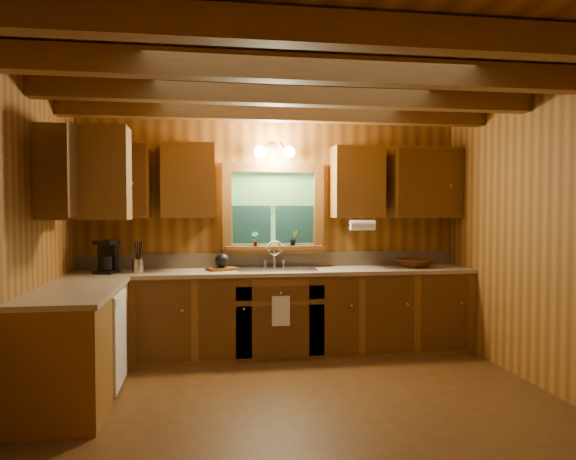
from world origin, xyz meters
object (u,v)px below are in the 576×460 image
(sink, at_px, (276,274))
(coffee_maker, at_px, (107,257))
(cutting_board, at_px, (222,269))
(wicker_basket, at_px, (416,263))

(sink, height_order, coffee_maker, coffee_maker)
(cutting_board, xyz_separation_m, wicker_basket, (2.12, -0.05, 0.03))
(coffee_maker, xyz_separation_m, wicker_basket, (3.27, 0.03, -0.12))
(coffee_maker, relative_size, wicker_basket, 0.89)
(coffee_maker, relative_size, cutting_board, 1.10)
(sink, height_order, cutting_board, sink)
(sink, bearing_deg, cutting_board, 176.55)
(coffee_maker, xyz_separation_m, cutting_board, (1.15, 0.08, -0.15))
(coffee_maker, distance_m, wicker_basket, 3.27)
(sink, xyz_separation_m, coffee_maker, (-1.72, -0.04, 0.21))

